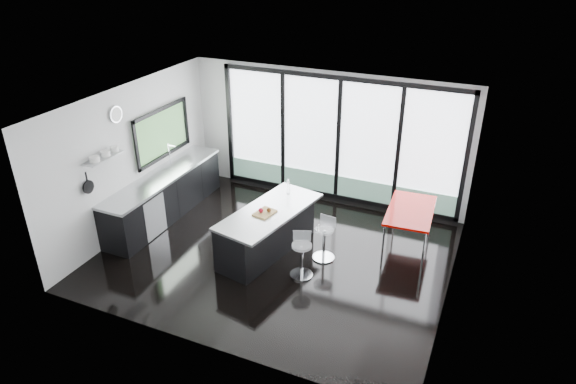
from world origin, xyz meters
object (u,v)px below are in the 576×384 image
at_px(bar_stool_near, 302,260).
at_px(red_table, 409,227).
at_px(island, 267,230).
at_px(bar_stool_far, 324,243).

xyz_separation_m(bar_stool_near, red_table, (1.44, 1.69, 0.06)).
bearing_deg(island, bar_stool_near, -27.56).
bearing_deg(bar_stool_far, island, -163.32).
bearing_deg(bar_stool_near, island, 131.15).
bearing_deg(red_table, bar_stool_near, -130.61).
bearing_deg(bar_stool_far, bar_stool_near, -98.58).
height_order(island, red_table, island).
bearing_deg(island, bar_stool_far, 10.41).
distance_m(island, bar_stool_far, 1.05).
distance_m(bar_stool_near, bar_stool_far, 0.66).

